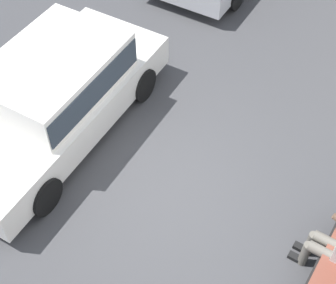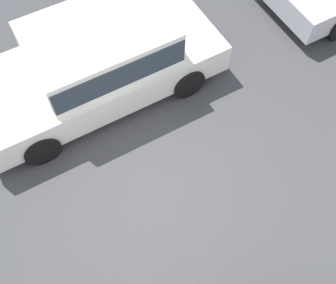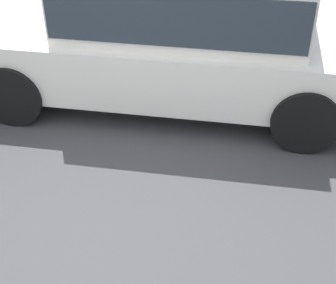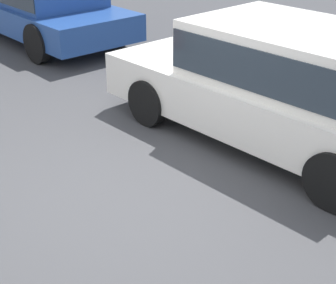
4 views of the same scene
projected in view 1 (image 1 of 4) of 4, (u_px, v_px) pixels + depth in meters
The scene contains 2 objects.
ground_plane at pixel (161, 185), 7.99m from camera, with size 60.00×60.00×0.00m, color #424244.
parked_car_mid at pixel (54, 92), 8.22m from camera, with size 4.45×2.06×1.44m.
Camera 1 is at (3.85, 2.60, 6.53)m, focal length 55.00 mm.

